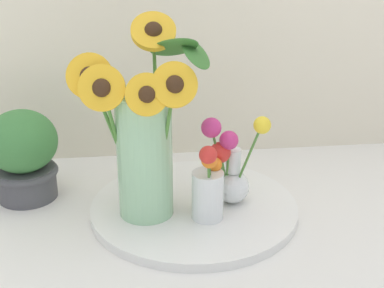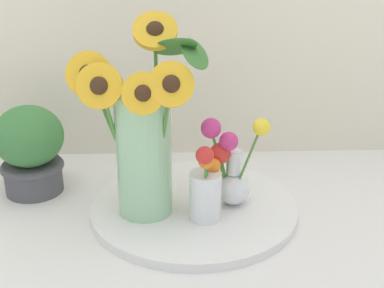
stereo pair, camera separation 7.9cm
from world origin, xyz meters
TOP-DOWN VIEW (x-y plane):
  - ground_plane at (0.00, 0.00)m, footprint 6.00×6.00m
  - serving_tray at (-0.00, 0.04)m, footprint 0.44×0.44m
  - mason_jar_sunflowers at (-0.10, 0.02)m, footprint 0.27×0.19m
  - vase_small_center at (0.02, -0.02)m, footprint 0.06×0.07m
  - vase_bulb_right at (0.07, 0.04)m, footprint 0.13×0.09m
  - potted_plant at (-0.36, 0.15)m, footprint 0.15×0.15m

SIDE VIEW (x-z plane):
  - ground_plane at x=0.00m, z-range 0.00..0.00m
  - serving_tray at x=0.00m, z-range 0.00..0.02m
  - vase_small_center at x=0.02m, z-range 0.00..0.17m
  - vase_bulb_right at x=0.07m, z-range 0.00..0.21m
  - potted_plant at x=-0.36m, z-range 0.00..0.21m
  - mason_jar_sunflowers at x=-0.10m, z-range -0.01..0.38m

